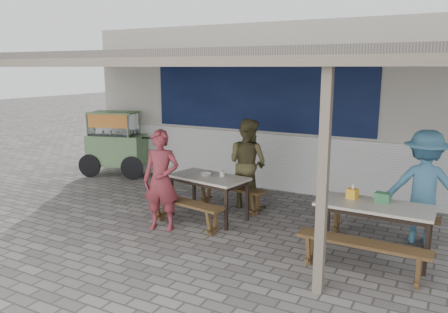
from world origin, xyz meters
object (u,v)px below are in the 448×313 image
bench_right_wall (381,218)px  donation_box (383,198)px  bench_left_wall (230,192)px  patron_right_table (424,187)px  bench_left_street (185,208)px  table_right (374,210)px  bench_right_street (362,250)px  vendor_cart (115,141)px  table_left (209,181)px  patron_wall_side (248,163)px  condiment_jar (222,174)px  patron_street_side (161,180)px  condiment_bowl (206,174)px  tissue_box (352,193)px

bench_right_wall → donation_box: 0.71m
bench_left_wall → patron_right_table: patron_right_table is taller
bench_left_street → table_right: (2.88, 0.31, 0.34)m
bench_right_wall → patron_right_table: 0.76m
bench_right_street → donation_box: bearing=84.5°
vendor_cart → table_left: bearing=-41.0°
patron_wall_side → donation_box: (2.55, -1.03, -0.02)m
table_left → table_right: same height
table_right → patron_wall_side: size_ratio=0.92×
table_left → bench_right_street: 2.95m
bench_right_street → bench_right_wall: bearing=90.0°
donation_box → condiment_jar: donation_box is taller
patron_street_side → condiment_jar: bearing=40.7°
bench_left_wall → patron_right_table: 3.27m
bench_left_wall → patron_wall_side: size_ratio=0.87×
patron_wall_side → condiment_bowl: bearing=81.0°
bench_right_wall → patron_street_side: bearing=-158.5°
patron_right_table → condiment_jar: 3.16m
patron_wall_side → bench_right_wall: bearing=-176.7°
bench_left_street → patron_wall_side: size_ratio=0.87×
tissue_box → bench_left_street: bearing=-170.0°
patron_street_side → condiment_bowl: bearing=51.6°
condiment_jar → condiment_bowl: condiment_jar is taller
table_left → tissue_box: 2.46m
table_right → bench_right_wall: bearing=90.0°
patron_street_side → condiment_bowl: patron_street_side is taller
bench_left_street → table_right: 2.92m
table_left → condiment_jar: 0.26m
table_right → condiment_bowl: bearing=174.8°
bench_left_street → condiment_bowl: (0.03, 0.61, 0.44)m
vendor_cart → condiment_jar: (3.77, -1.53, -0.05)m
table_right → condiment_jar: (-2.58, 0.40, 0.12)m
bench_right_street → patron_right_table: (0.55, 1.55, 0.51)m
table_left → patron_street_side: 0.92m
bench_right_street → donation_box: size_ratio=8.04×
bench_left_wall → table_right: size_ratio=0.95×
table_left → patron_right_table: bearing=19.6°
bench_left_wall → patron_wall_side: bearing=62.9°
condiment_jar → bench_right_street: bearing=-22.6°
table_left → bench_right_wall: 2.84m
table_right → patron_street_side: bearing=-169.7°
table_left → vendor_cart: bearing=164.7°
patron_wall_side → tissue_box: (2.14, -1.03, -0.02)m
bench_left_street → patron_wall_side: bearing=83.7°
patron_street_side → patron_wall_side: (0.72, 1.70, 0.02)m
bench_left_street → table_right: bearing=15.5°
bench_left_wall → patron_street_side: (-0.50, -1.41, 0.48)m
bench_left_street → donation_box: donation_box is taller
tissue_box → bench_right_street: bearing=-68.7°
patron_right_table → donation_box: size_ratio=8.37×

